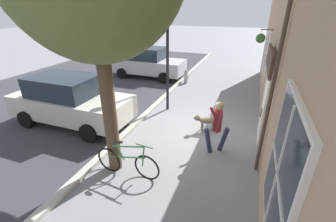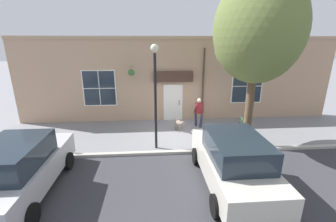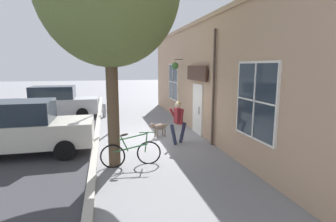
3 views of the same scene
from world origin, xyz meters
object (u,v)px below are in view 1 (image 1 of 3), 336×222
(parked_car_mid_block, at_px, (70,100))
(street_lamp, at_px, (168,37))
(dog_on_leash, at_px, (206,120))
(fire_hydrant, at_px, (186,76))
(parked_car_nearest_curb, at_px, (147,62))
(leaning_bicycle, at_px, (128,162))
(pedestrian_walking, at_px, (217,123))

(parked_car_mid_block, relative_size, street_lamp, 0.99)
(dog_on_leash, distance_m, fire_hydrant, 5.35)
(street_lamp, distance_m, fire_hydrant, 4.43)
(dog_on_leash, height_order, fire_hydrant, fire_hydrant)
(street_lamp, xyz_separation_m, fire_hydrant, (0.28, -3.66, -2.48))
(parked_car_nearest_curb, xyz_separation_m, parked_car_mid_block, (0.01, 6.41, 0.00))
(leaning_bicycle, height_order, street_lamp, street_lamp)
(leaning_bicycle, xyz_separation_m, parked_car_nearest_curb, (3.31, -8.21, 0.50))
(pedestrian_walking, bearing_deg, parked_car_nearest_curb, -50.97)
(pedestrian_walking, relative_size, street_lamp, 0.37)
(pedestrian_walking, distance_m, street_lamp, 3.86)
(parked_car_nearest_curb, relative_size, parked_car_mid_block, 1.00)
(leaning_bicycle, distance_m, parked_car_mid_block, 3.81)
(parked_car_nearest_curb, bearing_deg, leaning_bicycle, 111.94)
(parked_car_nearest_curb, relative_size, street_lamp, 0.99)
(fire_hydrant, bearing_deg, dog_on_leash, 113.75)
(parked_car_nearest_curb, distance_m, parked_car_mid_block, 6.41)
(parked_car_nearest_curb, bearing_deg, fire_hydrant, 170.61)
(parked_car_mid_block, bearing_deg, dog_on_leash, -166.97)
(pedestrian_walking, xyz_separation_m, fire_hydrant, (2.66, -5.99, -0.54))
(pedestrian_walking, bearing_deg, leaning_bicycle, 43.47)
(leaning_bicycle, height_order, fire_hydrant, leaning_bicycle)
(dog_on_leash, relative_size, fire_hydrant, 1.27)
(dog_on_leash, xyz_separation_m, parked_car_mid_block, (4.70, 1.09, 0.47))
(parked_car_nearest_curb, bearing_deg, pedestrian_walking, 129.03)
(pedestrian_walking, height_order, parked_car_mid_block, parked_car_mid_block)
(dog_on_leash, relative_size, street_lamp, 0.23)
(leaning_bicycle, relative_size, fire_hydrant, 2.26)
(leaning_bicycle, bearing_deg, street_lamp, -83.35)
(pedestrian_walking, bearing_deg, dog_on_leash, -65.37)
(parked_car_mid_block, distance_m, fire_hydrant, 6.52)
(pedestrian_walking, relative_size, leaning_bicycle, 0.91)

